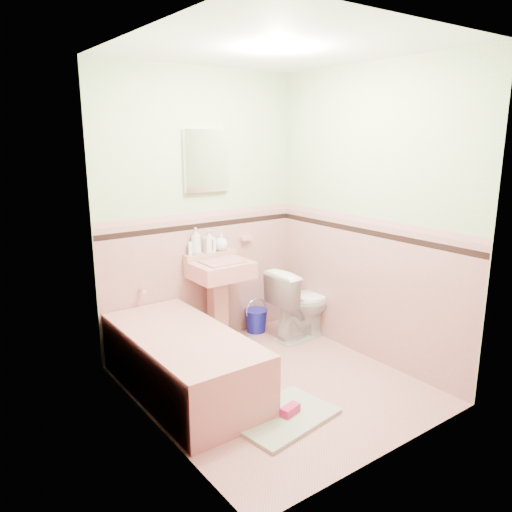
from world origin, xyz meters
TOP-DOWN VIEW (x-y plane):
  - floor at (0.00, 0.00)m, footprint 2.20×2.20m
  - ceiling at (0.00, 0.00)m, footprint 2.20×2.20m
  - wall_back at (0.00, 1.10)m, footprint 2.50×0.00m
  - wall_front at (0.00, -1.10)m, footprint 2.50×0.00m
  - wall_left at (-1.00, 0.00)m, footprint 0.00×2.50m
  - wall_right at (1.00, 0.00)m, footprint 0.00×2.50m
  - wainscot_back at (0.00, 1.09)m, footprint 2.00×0.00m
  - wainscot_front at (0.00, -1.09)m, footprint 2.00×0.00m
  - wainscot_left at (-0.99, 0.00)m, footprint 0.00×2.20m
  - wainscot_right at (0.99, 0.00)m, footprint 0.00×2.20m
  - accent_back at (0.00, 1.08)m, footprint 2.00×0.00m
  - accent_front at (0.00, -1.08)m, footprint 2.00×0.00m
  - accent_left at (-0.98, 0.00)m, footprint 0.00×2.20m
  - accent_right at (0.98, 0.00)m, footprint 0.00×2.20m
  - cap_back at (0.00, 1.08)m, footprint 2.00×0.00m
  - cap_front at (0.00, -1.08)m, footprint 2.00×0.00m
  - cap_left at (-0.98, 0.00)m, footprint 0.00×2.20m
  - cap_right at (0.98, 0.00)m, footprint 0.00×2.20m
  - bathtub at (-0.63, 0.33)m, footprint 0.70×1.50m
  - tub_faucet at (-0.63, 1.05)m, footprint 0.04×0.12m
  - sink at (0.05, 0.86)m, footprint 0.52×0.48m
  - sink_faucet at (0.05, 1.00)m, footprint 0.02×0.02m
  - medicine_cabinet at (0.05, 1.07)m, footprint 0.44×0.04m
  - soap_dish at (0.47, 1.06)m, footprint 0.11×0.06m
  - soap_bottle_left at (-0.09, 1.04)m, footprint 0.12×0.12m
  - soap_bottle_mid at (0.04, 1.04)m, footprint 0.10×0.10m
  - soap_bottle_right at (0.17, 1.04)m, footprint 0.17×0.17m
  - tube at (-0.15, 1.04)m, footprint 0.04×0.04m
  - toilet at (0.82, 0.61)m, footprint 0.70×0.42m
  - bucket at (0.53, 0.97)m, footprint 0.28×0.28m
  - bath_mat at (-0.25, -0.42)m, footprint 0.77×0.57m
  - shoe at (-0.20, -0.44)m, footprint 0.16×0.11m

SIDE VIEW (x-z plane):
  - floor at x=0.00m, z-range 0.00..0.00m
  - bath_mat at x=-0.25m, z-range 0.00..0.03m
  - shoe at x=-0.20m, z-range 0.03..0.09m
  - bucket at x=0.53m, z-range 0.00..0.23m
  - bathtub at x=-0.63m, z-range 0.00..0.45m
  - toilet at x=0.82m, z-range 0.00..0.70m
  - sink at x=0.05m, z-range 0.00..0.82m
  - wainscot_back at x=0.00m, z-range -0.40..1.60m
  - wainscot_front at x=0.00m, z-range -0.40..1.60m
  - wainscot_left at x=-0.99m, z-range -0.50..1.70m
  - wainscot_right at x=0.99m, z-range -0.50..1.70m
  - tub_faucet at x=-0.63m, z-range 0.61..0.65m
  - tube at x=-0.15m, z-range 0.87..0.99m
  - sink_faucet at x=0.05m, z-range 0.90..1.00m
  - soap_dish at x=0.47m, z-range 0.93..0.97m
  - soap_bottle_right at x=0.17m, z-range 0.87..1.04m
  - soap_bottle_mid at x=0.04m, z-range 0.87..1.08m
  - soap_bottle_left at x=-0.09m, z-range 0.87..1.12m
  - accent_left at x=-0.98m, z-range 0.02..2.22m
  - accent_right at x=0.98m, z-range 0.02..2.22m
  - accent_back at x=0.00m, z-range 0.12..2.12m
  - accent_front at x=0.00m, z-range 0.12..2.12m
  - cap_back at x=0.00m, z-range 0.22..2.22m
  - cap_front at x=0.00m, z-range 0.22..2.22m
  - cap_left at x=-0.98m, z-range 0.12..2.32m
  - cap_right at x=0.98m, z-range 0.12..2.32m
  - wall_back at x=0.00m, z-range 0.00..2.50m
  - wall_front at x=0.00m, z-range 0.00..2.50m
  - wall_left at x=-1.00m, z-range 0.00..2.50m
  - wall_right at x=1.00m, z-range 0.00..2.50m
  - medicine_cabinet at x=0.05m, z-range 1.42..1.98m
  - ceiling at x=0.00m, z-range 2.50..2.50m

